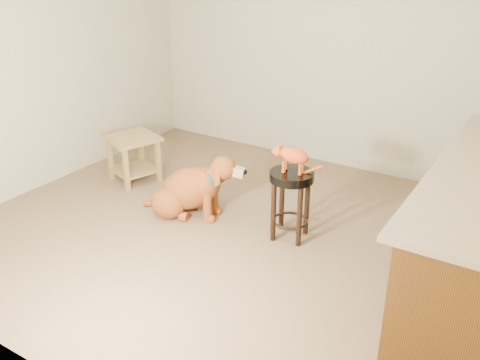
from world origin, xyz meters
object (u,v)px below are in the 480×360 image
Objects in this scene: wood_stool at (473,187)px; side_table at (133,152)px; padded_stool at (291,191)px; golden_retriever at (190,190)px; tabby_kitten at (292,156)px.

side_table is (-3.22, -0.90, -0.04)m from wood_stool.
golden_retriever reaches higher than padded_stool.
tabby_kitten is (-0.01, -0.00, 0.32)m from padded_stool.
golden_retriever is (-0.99, -0.12, -0.19)m from padded_stool.
wood_stool is 3.35m from side_table.
wood_stool is at bearing 15.62° from side_table.
padded_stool is at bearing -139.56° from wood_stool.
padded_stool is at bearing -5.72° from tabby_kitten.
tabby_kitten is at bearing -5.14° from side_table.
wood_stool reaches higher than golden_retriever.
tabby_kitten is (0.98, 0.12, 0.51)m from golden_retriever.
golden_retriever is at bearing -172.81° from padded_stool.
golden_retriever is 2.55× the size of tabby_kitten.
wood_stool is at bearing 29.98° from tabby_kitten.
golden_retriever is at bearing -17.08° from side_table.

